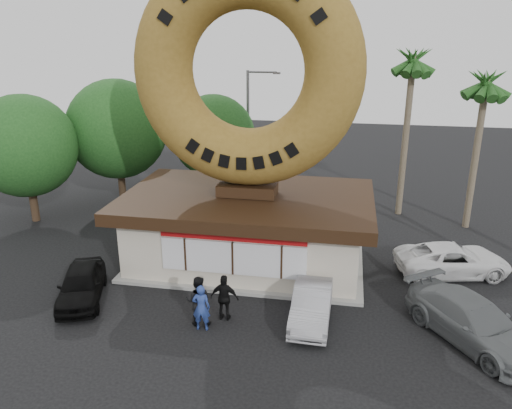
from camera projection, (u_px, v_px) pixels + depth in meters
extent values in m
plane|color=black|center=(215.00, 332.00, 17.98)|extent=(90.00, 90.00, 0.00)
cube|color=beige|center=(248.00, 231.00, 23.06)|extent=(10.00, 6.00, 3.00)
cube|color=#999993|center=(248.00, 259.00, 23.53)|extent=(10.60, 6.60, 0.15)
cube|color=#3F3F3F|center=(248.00, 200.00, 22.55)|extent=(10.00, 6.00, 0.10)
cube|color=black|center=(248.00, 201.00, 22.57)|extent=(11.20, 7.20, 0.55)
cube|color=silver|center=(233.00, 258.00, 20.21)|extent=(6.00, 0.12, 1.40)
cube|color=#A10D0F|center=(232.00, 236.00, 19.86)|extent=(6.00, 0.10, 0.45)
cube|color=black|center=(248.00, 189.00, 22.38)|extent=(2.60, 1.40, 0.50)
torus|color=olive|center=(247.00, 71.00, 20.70)|extent=(9.76, 2.49, 9.76)
cylinder|color=#473321|center=(121.00, 177.00, 31.16)|extent=(0.44, 0.44, 3.30)
sphere|color=#194518|center=(117.00, 129.00, 30.17)|extent=(6.00, 6.00, 6.00)
cylinder|color=#473321|center=(215.00, 176.00, 32.13)|extent=(0.44, 0.44, 2.86)
sphere|color=#194518|center=(214.00, 136.00, 31.28)|extent=(5.20, 5.20, 5.20)
cylinder|color=#473321|center=(33.00, 195.00, 28.09)|extent=(0.44, 0.44, 3.08)
sphere|color=#194518|center=(25.00, 146.00, 27.17)|extent=(5.60, 5.60, 5.60)
cylinder|color=#726651|center=(405.00, 139.00, 28.20)|extent=(0.36, 0.36, 9.00)
cylinder|color=#726651|center=(476.00, 156.00, 26.36)|extent=(0.36, 0.36, 8.00)
cylinder|color=#59595E|center=(248.00, 135.00, 31.87)|extent=(0.18, 0.18, 8.00)
cylinder|color=#59595E|center=(262.00, 72.00, 30.43)|extent=(1.80, 0.12, 0.12)
cube|color=#59595E|center=(277.00, 73.00, 30.29)|extent=(0.45, 0.20, 0.12)
imported|color=navy|center=(201.00, 308.00, 17.86)|extent=(0.69, 0.49, 1.78)
imported|color=black|center=(198.00, 301.00, 18.17)|extent=(0.99, 0.80, 1.92)
imported|color=black|center=(225.00, 298.00, 18.47)|extent=(1.08, 0.47, 1.82)
imported|color=black|center=(81.00, 284.00, 19.93)|extent=(2.89, 4.32, 1.37)
imported|color=#A1A1A6|center=(312.00, 304.00, 18.57)|extent=(1.43, 3.99, 1.31)
imported|color=slate|center=(473.00, 321.00, 17.25)|extent=(4.77, 5.50, 1.52)
imported|color=white|center=(452.00, 260.00, 22.07)|extent=(5.33, 3.35, 1.37)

